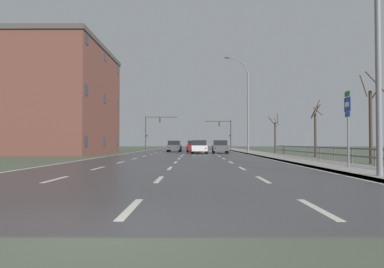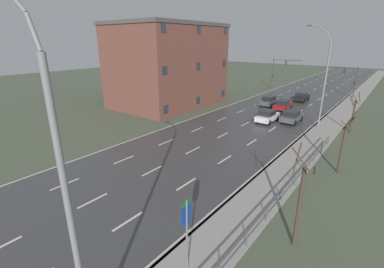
% 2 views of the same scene
% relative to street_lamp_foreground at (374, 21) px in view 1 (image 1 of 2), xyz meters
% --- Properties ---
extents(ground_plane, '(160.00, 160.00, 0.12)m').
position_rel_street_lamp_foreground_xyz_m(ground_plane, '(-7.46, 40.26, -5.58)').
color(ground_plane, '#4C5642').
extents(road_asphalt_strip, '(14.00, 120.00, 0.03)m').
position_rel_street_lamp_foreground_xyz_m(road_asphalt_strip, '(-7.46, 52.26, -5.51)').
color(road_asphalt_strip, '#3D3D3F').
rests_on(road_asphalt_strip, ground).
extents(sidewalk_right, '(3.00, 120.00, 0.12)m').
position_rel_street_lamp_foreground_xyz_m(sidewalk_right, '(0.97, 52.26, -5.46)').
color(sidewalk_right, gray).
rests_on(sidewalk_right, ground).
extents(guardrail, '(0.07, 27.79, 1.00)m').
position_rel_street_lamp_foreground_xyz_m(guardrail, '(2.39, 11.14, -4.82)').
color(guardrail, '#515459').
rests_on(guardrail, ground).
extents(street_lamp_foreground, '(2.46, 0.24, 11.26)m').
position_rel_street_lamp_foreground_xyz_m(street_lamp_foreground, '(0.00, 0.00, 0.00)').
color(street_lamp_foreground, slate).
rests_on(street_lamp_foreground, ground).
extents(street_lamp_midground, '(2.90, 0.24, 11.58)m').
position_rel_street_lamp_foreground_xyz_m(street_lamp_midground, '(-0.05, 30.52, 0.11)').
color(street_lamp_midground, slate).
rests_on(street_lamp_midground, ground).
extents(highway_sign, '(0.09, 0.68, 3.71)m').
position_rel_street_lamp_foreground_xyz_m(highway_sign, '(0.93, 4.39, -3.14)').
color(highway_sign, slate).
rests_on(highway_sign, ground).
extents(traffic_signal_right, '(4.83, 0.36, 5.51)m').
position_rel_street_lamp_foreground_xyz_m(traffic_signal_right, '(-0.46, 54.06, -1.87)').
color(traffic_signal_right, '#38383A').
rests_on(traffic_signal_right, ground).
extents(traffic_signal_left, '(5.95, 0.36, 6.32)m').
position_rel_street_lamp_foreground_xyz_m(traffic_signal_left, '(-14.24, 54.47, -1.31)').
color(traffic_signal_left, '#38383A').
rests_on(traffic_signal_left, ground).
extents(car_far_left, '(1.89, 4.13, 1.57)m').
position_rel_street_lamp_foreground_xyz_m(car_far_left, '(-3.17, 31.00, -4.72)').
color(car_far_left, '#474C51').
rests_on(car_far_left, ground).
extents(car_near_right, '(1.84, 4.10, 1.57)m').
position_rel_street_lamp_foreground_xyz_m(car_near_right, '(-5.70, 29.24, -4.72)').
color(car_near_right, silver).
rests_on(car_near_right, ground).
extents(car_mid_centre, '(1.97, 4.17, 1.57)m').
position_rel_street_lamp_foreground_xyz_m(car_mid_centre, '(-9.10, 38.07, -4.72)').
color(car_mid_centre, '#474C51').
rests_on(car_mid_centre, ground).
extents(car_far_right, '(1.98, 4.18, 1.57)m').
position_rel_street_lamp_foreground_xyz_m(car_far_right, '(-6.41, 36.69, -4.72)').
color(car_far_right, maroon).
rests_on(car_far_right, ground).
extents(car_distant, '(1.87, 4.11, 1.57)m').
position_rel_street_lamp_foreground_xyz_m(car_distant, '(-6.09, 44.80, -4.72)').
color(car_distant, black).
rests_on(car_distant, ground).
extents(brick_building, '(11.99, 16.98, 12.44)m').
position_rel_street_lamp_foreground_xyz_m(brick_building, '(-22.59, 29.25, 0.71)').
color(brick_building, brown).
rests_on(brick_building, ground).
extents(bare_tree_near, '(1.14, 1.10, 5.45)m').
position_rel_street_lamp_foreground_xyz_m(bare_tree_near, '(4.25, 9.00, -3.07)').
color(bare_tree_near, '#423328').
rests_on(bare_tree_near, ground).
extents(bare_tree_mid, '(0.91, 1.06, 5.10)m').
position_rel_street_lamp_foreground_xyz_m(bare_tree_mid, '(4.41, 19.30, -3.28)').
color(bare_tree_mid, '#423328').
rests_on(bare_tree_mid, ground).
extents(bare_tree_far, '(1.24, 1.09, 4.74)m').
position_rel_street_lamp_foreground_xyz_m(bare_tree_far, '(3.45, 30.97, -3.36)').
color(bare_tree_far, '#423328').
rests_on(bare_tree_far, ground).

